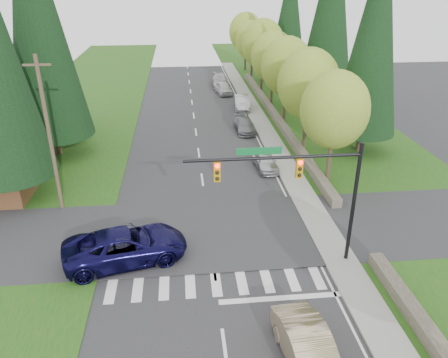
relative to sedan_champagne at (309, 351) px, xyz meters
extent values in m
plane|color=#28282B|center=(-3.19, 2.23, -0.80)|extent=(120.00, 120.00, 0.00)
cube|color=#194B14|center=(9.81, 22.23, -0.77)|extent=(14.00, 110.00, 0.06)
cube|color=#194B14|center=(-16.19, 22.23, -0.77)|extent=(14.00, 110.00, 0.06)
cube|color=#28282B|center=(-3.19, 10.23, -0.80)|extent=(120.00, 8.00, 0.10)
cube|color=gray|center=(3.71, 24.23, -0.74)|extent=(1.80, 80.00, 0.13)
cube|color=gray|center=(2.86, 24.23, -0.74)|extent=(0.20, 80.00, 0.13)
cube|color=#4C4438|center=(5.41, 32.23, -0.45)|extent=(0.70, 40.00, 0.70)
cylinder|color=black|center=(4.01, 6.73, 2.60)|extent=(0.20, 0.20, 6.80)
cylinder|color=black|center=(-0.29, 6.73, 5.40)|extent=(8.60, 0.16, 0.16)
cube|color=#0C662D|center=(-0.99, 6.78, 5.75)|extent=(2.20, 0.04, 0.35)
cube|color=#BF8C0C|center=(1.01, 6.73, 4.80)|extent=(0.32, 0.24, 1.00)
sphere|color=#FF0C05|center=(1.01, 6.59, 5.15)|extent=(0.22, 0.22, 0.22)
cube|color=#BF8C0C|center=(-2.99, 6.73, 4.80)|extent=(0.32, 0.24, 1.00)
sphere|color=#FF0C05|center=(-2.99, 6.59, 5.15)|extent=(0.22, 0.22, 0.22)
cylinder|color=#473828|center=(-12.69, 14.23, 4.20)|extent=(0.24, 0.24, 10.00)
cube|color=#473828|center=(-12.69, 14.23, 8.60)|extent=(1.60, 0.10, 0.12)
cylinder|color=#38281C|center=(6.01, 16.23, 1.58)|extent=(0.32, 0.32, 4.76)
ellipsoid|color=olive|center=(6.01, 16.23, 4.81)|extent=(4.80, 4.80, 5.52)
cylinder|color=#38281C|center=(6.11, 23.23, 1.66)|extent=(0.32, 0.32, 4.93)
ellipsoid|color=olive|center=(6.11, 23.23, 5.00)|extent=(5.20, 5.20, 5.98)
cylinder|color=#38281C|center=(5.91, 30.23, 1.72)|extent=(0.32, 0.32, 5.04)
ellipsoid|color=olive|center=(5.91, 30.23, 5.14)|extent=(5.00, 5.00, 5.75)
cylinder|color=#38281C|center=(6.01, 37.23, 1.60)|extent=(0.32, 0.32, 4.82)
ellipsoid|color=olive|center=(6.01, 37.23, 4.87)|extent=(5.00, 5.00, 5.75)
cylinder|color=#38281C|center=(6.11, 44.23, 1.77)|extent=(0.32, 0.32, 5.15)
ellipsoid|color=olive|center=(6.11, 44.23, 5.27)|extent=(5.40, 5.40, 6.21)
cylinder|color=#38281C|center=(5.91, 51.23, 1.55)|extent=(0.32, 0.32, 4.70)
ellipsoid|color=olive|center=(5.91, 51.23, 4.74)|extent=(4.80, 4.80, 5.52)
cylinder|color=#38281C|center=(6.01, 58.23, 1.69)|extent=(0.32, 0.32, 4.98)
ellipsoid|color=olive|center=(6.01, 58.23, 5.07)|extent=(5.20, 5.20, 5.98)
cylinder|color=#38281C|center=(-16.19, 16.23, 0.20)|extent=(0.50, 0.50, 2.00)
cylinder|color=#38281C|center=(-15.19, 24.23, 0.20)|extent=(0.50, 0.50, 2.00)
cone|color=black|center=(-15.19, 24.23, 10.50)|extent=(6.46, 6.46, 19.00)
cylinder|color=#38281C|center=(-17.19, 30.23, 0.20)|extent=(0.50, 0.50, 2.00)
cone|color=black|center=(-17.19, 30.23, 9.50)|extent=(5.78, 5.78, 17.00)
cylinder|color=#38281C|center=(10.81, 22.23, 0.20)|extent=(0.50, 0.50, 2.00)
cone|color=black|center=(10.81, 22.23, 9.00)|extent=(5.44, 5.44, 16.00)
cylinder|color=#38281C|center=(11.81, 36.23, 0.20)|extent=(0.50, 0.50, 2.00)
cone|color=black|center=(11.81, 36.23, 10.00)|extent=(6.12, 6.12, 18.00)
cylinder|color=#38281C|center=(10.81, 50.23, 0.20)|extent=(0.50, 0.50, 2.00)
cone|color=black|center=(10.81, 50.23, 8.50)|extent=(5.10, 5.10, 15.00)
imported|color=tan|center=(0.00, 0.00, 0.00)|extent=(2.21, 5.03, 1.61)
imported|color=#0D0A36|center=(-7.84, 7.92, 0.11)|extent=(7.08, 4.47, 1.82)
imported|color=#BBBBC0|center=(1.93, 19.25, -0.16)|extent=(1.81, 3.90, 1.29)
imported|color=slate|center=(1.60, 28.44, -0.18)|extent=(1.85, 4.36, 1.25)
imported|color=#ACACB0|center=(2.41, 36.29, -0.04)|extent=(1.91, 4.71, 1.52)
imported|color=silver|center=(1.01, 43.41, -0.08)|extent=(2.24, 4.44, 1.45)
imported|color=#A1A1A5|center=(1.01, 47.80, -0.05)|extent=(2.38, 5.30, 1.51)
camera|label=1|loc=(-4.58, -12.12, 13.35)|focal=35.00mm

